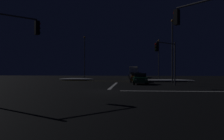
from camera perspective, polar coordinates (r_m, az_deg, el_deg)
ground at (r=20.46m, az=-1.21°, el=-5.70°), size 120.00×120.00×0.10m
stop_line_north at (r=27.92m, az=0.47°, el=-4.11°), size 0.35×12.83×0.01m
centre_line_ns at (r=39.48m, az=1.81°, el=-2.96°), size 22.00×0.15×0.01m
crosswalk_bar_east at (r=21.04m, az=20.02°, el=-5.39°), size 12.83×0.40×0.01m
snow_bank_left_curb at (r=42.01m, az=-9.52°, el=-2.47°), size 6.92×1.50×0.47m
snow_bank_right_curb at (r=37.57m, az=14.41°, el=-2.77°), size 9.58×1.50×0.43m
sedan_green at (r=30.44m, az=7.56°, el=-2.28°), size 2.02×4.33×1.57m
sedan_orange at (r=35.86m, az=6.56°, el=-1.96°), size 2.02×4.33×1.57m
sedan_white at (r=42.32m, az=6.66°, el=-1.69°), size 2.02×4.33×1.57m
sedan_silver at (r=47.69m, az=5.91°, el=-1.52°), size 2.02×4.33×1.57m
sedan_blue at (r=53.06m, az=6.39°, el=-1.38°), size 2.02×4.33×1.57m
box_truck at (r=59.96m, az=5.80°, el=-0.37°), size 2.68×8.28×3.08m
traffic_signal_sw at (r=16.40m, az=-27.71°, el=7.87°), size 3.43×3.43×6.07m
traffic_signal_ne at (r=27.42m, az=14.54°, el=3.97°), size 2.98×2.98×5.65m
traffic_signal_se at (r=14.39m, az=24.16°, el=9.97°), size 2.89×2.89×6.51m
streetlamp_right_near at (r=34.18m, az=15.91°, el=6.05°), size 0.44×0.44×9.84m
streetlamp_right_far at (r=49.89m, az=12.43°, el=3.61°), size 0.44×0.44×9.04m
streetlamp_left_far at (r=50.69m, az=-7.36°, el=4.12°), size 0.44×0.44×10.02m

